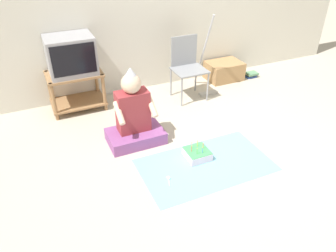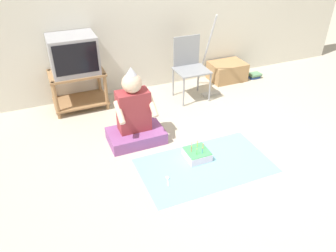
{
  "view_description": "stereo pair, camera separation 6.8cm",
  "coord_description": "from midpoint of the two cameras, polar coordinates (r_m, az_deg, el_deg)",
  "views": [
    {
      "loc": [
        -1.81,
        -2.26,
        2.19
      ],
      "look_at": [
        -0.63,
        0.37,
        0.35
      ],
      "focal_mm": 35.0,
      "sensor_mm": 36.0,
      "label": 1
    },
    {
      "loc": [
        -1.75,
        -2.28,
        2.19
      ],
      "look_at": [
        -0.63,
        0.37,
        0.35
      ],
      "focal_mm": 35.0,
      "sensor_mm": 36.0,
      "label": 2
    }
  ],
  "objects": [
    {
      "name": "party_cloth",
      "position": [
        3.47,
        7.08,
        -6.82
      ],
      "size": [
        1.37,
        0.79,
        0.01
      ],
      "color": "#7FC6E0",
      "rests_on": "ground_plane"
    },
    {
      "name": "plastic_spoon_near",
      "position": [
        3.27,
        0.53,
        -9.16
      ],
      "size": [
        0.06,
        0.14,
        0.01
      ],
      "color": "white",
      "rests_on": "party_cloth"
    },
    {
      "name": "tv",
      "position": [
        4.34,
        -15.74,
        11.94
      ],
      "size": [
        0.58,
        0.46,
        0.48
      ],
      "color": "#99999E",
      "rests_on": "tv_stand"
    },
    {
      "name": "person_seated",
      "position": [
        3.68,
        -5.32,
        1.38
      ],
      "size": [
        0.63,
        0.41,
        0.9
      ],
      "color": "#8C4C8C",
      "rests_on": "ground_plane"
    },
    {
      "name": "ground_plane",
      "position": [
        3.62,
        12.17,
        -5.55
      ],
      "size": [
        16.0,
        16.0,
        0.0
      ],
      "primitive_type": "plane",
      "color": "#BCB29E"
    },
    {
      "name": "cardboard_box_stack",
      "position": [
        5.33,
        10.61,
        9.36
      ],
      "size": [
        0.54,
        0.4,
        0.28
      ],
      "color": "#A87F51",
      "rests_on": "ground_plane"
    },
    {
      "name": "folding_chair",
      "position": [
        4.59,
        4.18,
        10.78
      ],
      "size": [
        0.44,
        0.4,
        0.85
      ],
      "color": "gray",
      "rests_on": "ground_plane"
    },
    {
      "name": "birthday_cake",
      "position": [
        3.53,
        5.62,
        -4.9
      ],
      "size": [
        0.25,
        0.25,
        0.17
      ],
      "color": "silver",
      "rests_on": "party_cloth"
    },
    {
      "name": "tv_stand",
      "position": [
        4.51,
        -14.91,
        6.67
      ],
      "size": [
        0.7,
        0.47,
        0.51
      ],
      "color": "#997047",
      "rests_on": "ground_plane"
    },
    {
      "name": "book_pile",
      "position": [
        5.52,
        15.19,
        8.49
      ],
      "size": [
        0.19,
        0.14,
        0.08
      ],
      "color": "#284793",
      "rests_on": "ground_plane"
    },
    {
      "name": "dust_mop",
      "position": [
        4.81,
        7.44,
        9.53
      ],
      "size": [
        0.28,
        0.48,
        1.14
      ],
      "color": "#B2ADA3",
      "rests_on": "ground_plane"
    }
  ]
}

